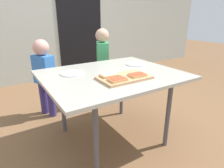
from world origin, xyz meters
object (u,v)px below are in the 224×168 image
dining_table (112,79)px  child_right (103,61)px  pizza_slice_near_right (137,75)px  child_left (44,73)px  cutting_board (124,78)px  pizza_slice_near_left (117,79)px  plate_white_left (72,73)px  pizza_slice_far_left (109,75)px  plate_white_right (136,64)px

dining_table → child_right: (0.35, 0.80, -0.03)m
pizza_slice_near_right → child_left: child_left is taller
dining_table → cutting_board: size_ratio=2.86×
pizza_slice_near_left → plate_white_left: (-0.20, 0.42, -0.03)m
pizza_slice_far_left → child_left: size_ratio=0.15×
pizza_slice_far_left → plate_white_left: size_ratio=0.68×
cutting_board → plate_white_right: bearing=40.1°
pizza_slice_near_right → cutting_board: bearing=152.7°
dining_table → plate_white_right: 0.42m
cutting_board → child_left: child_left is taller
dining_table → child_right: child_right is taller
pizza_slice_far_left → plate_white_right: bearing=27.9°
pizza_slice_near_left → child_right: child_right is taller
pizza_slice_far_left → child_left: 1.02m
plate_white_left → dining_table: bearing=-29.4°
cutting_board → pizza_slice_near_left: size_ratio=3.03×
child_left → pizza_slice_far_left: bearing=-72.2°
cutting_board → pizza_slice_far_left: (-0.10, 0.07, 0.02)m
cutting_board → dining_table: bearing=89.1°
dining_table → cutting_board: 0.20m
pizza_slice_near_left → plate_white_left: 0.47m
pizza_slice_near_right → pizza_slice_near_left: bearing=-177.2°
plate_white_right → child_right: 0.67m
cutting_board → pizza_slice_near_right: bearing=-27.3°
cutting_board → pizza_slice_near_left: 0.12m
dining_table → pizza_slice_far_left: bearing=-131.5°
cutting_board → plate_white_right: size_ratio=2.00×
dining_table → pizza_slice_near_left: 0.28m
cutting_board → plate_white_right: cutting_board is taller
pizza_slice_near_left → dining_table: bearing=66.4°
pizza_slice_near_right → child_left: bearing=115.2°
dining_table → child_left: 0.94m
pizza_slice_far_left → child_right: (0.46, 0.92, -0.12)m
dining_table → child_right: bearing=66.2°
pizza_slice_near_left → pizza_slice_near_right: size_ratio=0.98×
pizza_slice_far_left → child_left: child_left is taller
cutting_board → plate_white_right: (0.39, 0.33, -0.01)m
pizza_slice_near_right → pizza_slice_far_left: bearing=149.3°
child_right → cutting_board: bearing=-109.8°
pizza_slice_near_left → child_left: bearing=105.7°
pizza_slice_near_left → child_right: (0.46, 1.05, -0.12)m
cutting_board → pizza_slice_near_left: bearing=-150.4°
plate_white_left → child_left: bearing=98.8°
cutting_board → pizza_slice_far_left: 0.12m
child_left → child_right: size_ratio=0.91×
child_right → pizza_slice_near_left: bearing=-113.7°
pizza_slice_near_right → child_right: (0.26, 1.04, -0.12)m
plate_white_left → child_right: bearing=43.4°
dining_table → child_left: size_ratio=1.30×
pizza_slice_near_left → child_left: 1.14m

